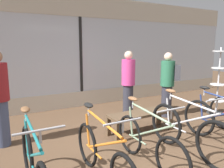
{
  "coord_description": "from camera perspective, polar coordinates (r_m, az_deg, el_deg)",
  "views": [
    {
      "loc": [
        -2.33,
        -2.53,
        1.78
      ],
      "look_at": [
        0.0,
        1.63,
        0.95
      ],
      "focal_mm": 35.0,
      "sensor_mm": 36.0,
      "label": 1
    }
  ],
  "objects": [
    {
      "name": "shop_back_wall",
      "position": [
        6.47,
        -8.22,
        8.51
      ],
      "size": [
        12.0,
        0.08,
        3.2
      ],
      "color": "beige",
      "rests_on": "ground_plane"
    },
    {
      "name": "bicycle_right",
      "position": [
        4.46,
        26.75,
        -9.31
      ],
      "size": [
        0.46,
        1.74,
        1.04
      ],
      "color": "black",
      "rests_on": "ground_plane"
    },
    {
      "name": "customer_by_window",
      "position": [
        5.65,
        14.42,
        0.35
      ],
      "size": [
        0.54,
        0.55,
        1.63
      ],
      "color": "#2D2D38",
      "rests_on": "ground_plane"
    },
    {
      "name": "customer_near_rack",
      "position": [
        5.53,
        4.26,
        0.4
      ],
      "size": [
        0.39,
        0.39,
        1.66
      ],
      "color": "#2D2D38",
      "rests_on": "ground_plane"
    },
    {
      "name": "ground_plane",
      "position": [
        3.87,
        12.51,
        -17.77
      ],
      "size": [
        24.0,
        24.0,
        0.0
      ],
      "primitive_type": "plane",
      "color": "brown"
    },
    {
      "name": "accessory_rack",
      "position": [
        6.38,
        25.93,
        -0.7
      ],
      "size": [
        0.48,
        0.48,
        1.75
      ],
      "color": "#333333",
      "rests_on": "ground_plane"
    },
    {
      "name": "bicycle_center_right",
      "position": [
        3.85,
        19.21,
        -11.66
      ],
      "size": [
        0.46,
        1.8,
        1.06
      ],
      "color": "black",
      "rests_on": "ground_plane"
    },
    {
      "name": "bicycle_center_left",
      "position": [
        3.38,
        9.27,
        -14.93
      ],
      "size": [
        0.46,
        1.64,
        1.01
      ],
      "color": "black",
      "rests_on": "ground_plane"
    },
    {
      "name": "bicycle_left",
      "position": [
        2.97,
        -2.5,
        -18.43
      ],
      "size": [
        0.46,
        1.71,
        1.01
      ],
      "color": "black",
      "rests_on": "ground_plane"
    },
    {
      "name": "display_bench",
      "position": [
        4.59,
        7.47,
        -8.27
      ],
      "size": [
        1.4,
        0.44,
        0.43
      ],
      "color": "brown",
      "rests_on": "ground_plane"
    }
  ]
}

